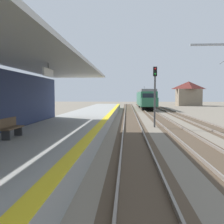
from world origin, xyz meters
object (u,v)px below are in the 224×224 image
(distant_trackside_house, at_px, (189,93))
(approaching_train, at_px, (146,98))
(rail_signal_post, at_px, (155,90))
(platform_bench, at_px, (11,127))

(distant_trackside_house, bearing_deg, approaching_train, -128.14)
(distant_trackside_house, bearing_deg, rail_signal_post, -106.77)
(platform_bench, distance_m, distant_trackside_house, 61.42)
(approaching_train, height_order, platform_bench, approaching_train)
(approaching_train, bearing_deg, rail_signal_post, -92.74)
(approaching_train, xyz_separation_m, platform_bench, (-8.96, -41.60, -0.80))
(rail_signal_post, xyz_separation_m, platform_bench, (-7.50, -11.23, -1.82))
(platform_bench, relative_size, distant_trackside_house, 0.24)
(approaching_train, bearing_deg, distant_trackside_house, 51.86)
(platform_bench, height_order, distant_trackside_house, distant_trackside_house)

